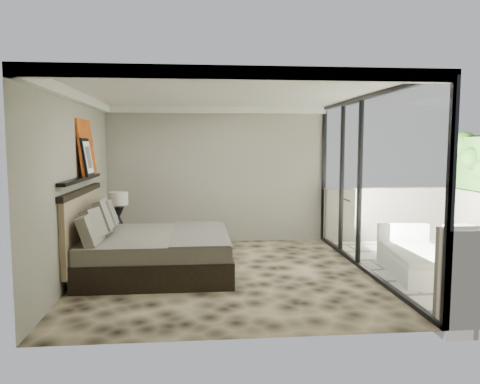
{
  "coord_description": "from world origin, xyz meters",
  "views": [
    {
      "loc": [
        -0.44,
        -7.17,
        2.02
      ],
      "look_at": [
        0.27,
        0.4,
        1.25
      ],
      "focal_mm": 35.0,
      "sensor_mm": 36.0,
      "label": 1
    }
  ],
  "objects": [
    {
      "name": "terrace_slab",
      "position": [
        3.75,
        0.0,
        -0.06
      ],
      "size": [
        3.0,
        5.0,
        0.12
      ],
      "primitive_type": "cube",
      "color": "#BFB4A3",
      "rests_on": "ground"
    },
    {
      "name": "picture_ledge",
      "position": [
        -2.18,
        0.1,
        1.5
      ],
      "size": [
        0.12,
        2.2,
        0.05
      ],
      "primitive_type": "cube",
      "color": "black",
      "rests_on": "left_wall"
    },
    {
      "name": "ottoman",
      "position": [
        4.45,
        0.89,
        0.26
      ],
      "size": [
        0.53,
        0.53,
        0.53
      ],
      "primitive_type": "cube",
      "rotation": [
        0.0,
        0.0,
        -0.0
      ],
      "color": "silver",
      "rests_on": "terrace_slab"
    },
    {
      "name": "left_wall",
      "position": [
        -2.24,
        0.0,
        1.4
      ],
      "size": [
        0.02,
        5.0,
        2.8
      ],
      "primitive_type": "cube",
      "color": "gray",
      "rests_on": "floor"
    },
    {
      "name": "floor",
      "position": [
        0.0,
        0.0,
        0.0
      ],
      "size": [
        5.0,
        5.0,
        0.0
      ],
      "primitive_type": "plane",
      "color": "black",
      "rests_on": "ground"
    },
    {
      "name": "abstract_canvas",
      "position": [
        -2.19,
        0.56,
        1.97
      ],
      "size": [
        0.13,
        0.9,
        0.9
      ],
      "primitive_type": "cube",
      "rotation": [
        0.0,
        -0.1,
        0.0
      ],
      "color": "#B60F0F",
      "rests_on": "picture_ledge"
    },
    {
      "name": "back_wall",
      "position": [
        0.0,
        2.49,
        1.4
      ],
      "size": [
        4.5,
        0.02,
        2.8
      ],
      "primitive_type": "cube",
      "color": "gray",
      "rests_on": "floor"
    },
    {
      "name": "lounger",
      "position": [
        2.99,
        -0.3,
        0.21
      ],
      "size": [
        1.07,
        1.81,
        0.67
      ],
      "rotation": [
        0.0,
        0.0,
        -0.13
      ],
      "color": "silver",
      "rests_on": "terrace_slab"
    },
    {
      "name": "bed",
      "position": [
        -1.16,
        0.16,
        0.37
      ],
      "size": [
        2.32,
        2.24,
        1.28
      ],
      "color": "black",
      "rests_on": "floor"
    },
    {
      "name": "glass_wall",
      "position": [
        2.25,
        0.0,
        1.4
      ],
      "size": [
        0.08,
        5.0,
        2.8
      ],
      "primitive_type": "cube",
      "color": "white",
      "rests_on": "floor"
    },
    {
      "name": "framed_print",
      "position": [
        -2.14,
        0.36,
        1.82
      ],
      "size": [
        0.11,
        0.5,
        0.6
      ],
      "primitive_type": "cube",
      "rotation": [
        0.0,
        -0.14,
        0.0
      ],
      "color": "black",
      "rests_on": "picture_ledge"
    },
    {
      "name": "table_lamp",
      "position": [
        -1.87,
        1.52,
        0.93
      ],
      "size": [
        0.35,
        0.35,
        0.64
      ],
      "color": "black",
      "rests_on": "nightstand"
    },
    {
      "name": "ceiling",
      "position": [
        0.0,
        0.0,
        2.79
      ],
      "size": [
        4.5,
        5.0,
        0.02
      ],
      "primitive_type": "cube",
      "color": "silver",
      "rests_on": "back_wall"
    },
    {
      "name": "nightstand",
      "position": [
        -1.91,
        1.53,
        0.27
      ],
      "size": [
        0.55,
        0.55,
        0.55
      ],
      "primitive_type": "cube",
      "rotation": [
        0.0,
        0.0,
        -0.02
      ],
      "color": "black",
      "rests_on": "floor"
    }
  ]
}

